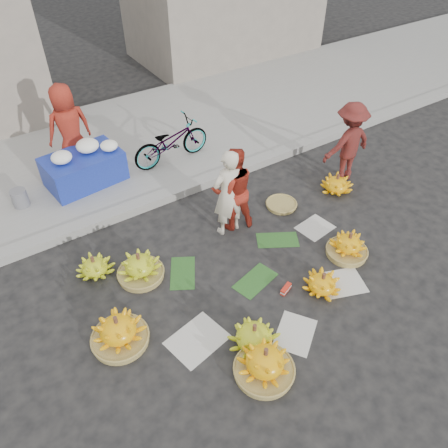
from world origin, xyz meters
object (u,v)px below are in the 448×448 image
banana_bunch_0 (118,331)px  banana_bunch_4 (348,246)px  bicycle (171,142)px  vendor_cream (228,193)px  flower_table (84,167)px

banana_bunch_0 → banana_bunch_4: 3.52m
banana_bunch_0 → bicycle: (2.43, 3.18, 0.32)m
bicycle → banana_bunch_0: bearing=139.7°
banana_bunch_0 → banana_bunch_4: (3.50, -0.43, -0.03)m
banana_bunch_4 → bicycle: bearing=106.4°
banana_bunch_4 → banana_bunch_0: bearing=173.0°
vendor_cream → bicycle: (0.14, 2.15, -0.21)m
banana_bunch_4 → vendor_cream: bearing=129.6°
banana_bunch_0 → flower_table: (0.81, 3.40, 0.23)m
banana_bunch_0 → vendor_cream: bearing=24.2°
vendor_cream → bicycle: 2.17m
banana_bunch_4 → bicycle: 3.78m
vendor_cream → bicycle: size_ratio=0.94×
vendor_cream → flower_table: 2.81m
vendor_cream → flower_table: vendor_cream is taller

